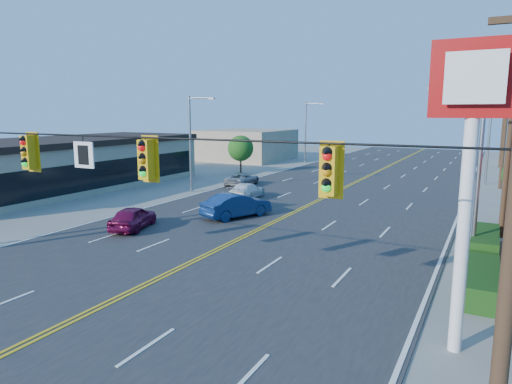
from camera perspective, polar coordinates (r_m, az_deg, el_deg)
The scene contains 18 objects.
ground at distance 16.22m, azimuth -22.43°, elevation -15.05°, with size 160.00×160.00×0.00m, color gray.
road at distance 32.11m, azimuth 5.94°, elevation -2.03°, with size 20.00×120.00×0.06m, color #2D2D30.
signal_span at distance 15.00m, azimuth -23.95°, elevation 2.33°, with size 24.32×0.34×9.00m.
kfc_pylon at distance 13.24m, azimuth 25.30°, elevation 6.37°, with size 2.20×0.36×8.50m.
strip_mall at distance 43.45m, azimuth -23.20°, elevation 3.30°, with size 10.40×26.40×4.40m.
streetlight_se at distance 23.32m, azimuth 25.69°, elevation 3.69°, with size 2.55×0.25×8.00m.
streetlight_ne at distance 47.26m, azimuth 26.89°, elevation 6.26°, with size 2.55×0.25×8.00m.
streetlight_sw at distance 38.47m, azimuth -7.98°, elevation 6.64°, with size 2.55×0.25×8.00m.
streetlight_nw at distance 61.47m, azimuth 6.40°, elevation 7.86°, with size 2.55×0.25×8.00m.
utility_pole_near at distance 27.33m, azimuth 28.93°, elevation 3.54°, with size 0.28×0.28×8.40m, color #47301E.
utility_pole_mid at distance 45.28m, azimuth 28.59°, elevation 5.61°, with size 0.28×0.28×8.40m, color #47301E.
utility_pole_far at distance 63.26m, azimuth 28.44°, elevation 6.51°, with size 0.28×0.28×8.40m, color #47301E.
tree_west at distance 49.86m, azimuth -1.94°, elevation 5.47°, with size 2.80×2.80×4.20m.
bld_west_far at distance 65.51m, azimuth -1.20°, elevation 5.93°, with size 11.00×12.00×4.20m, color tan.
car_magenta at distance 27.05m, azimuth -15.11°, elevation -3.22°, with size 1.56×3.88×1.32m, color maroon.
car_blue at distance 29.03m, azimuth -2.45°, elevation -1.79°, with size 1.62×4.64×1.53m, color navy.
car_white at distance 35.35m, azimuth -1.16°, elevation 0.07°, with size 1.69×4.16×1.21m, color white.
car_silver at distance 41.74m, azimuth -1.73°, elevation 1.56°, with size 1.96×4.24×1.18m, color #929396.
Camera 1 is at (11.59, -9.21, 6.64)m, focal length 32.00 mm.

